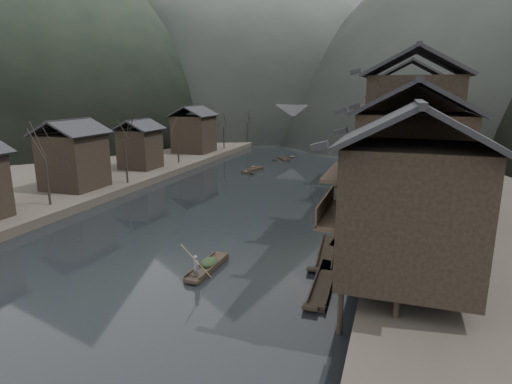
% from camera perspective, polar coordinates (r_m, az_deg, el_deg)
% --- Properties ---
extents(water, '(300.00, 300.00, 0.00)m').
position_cam_1_polar(water, '(37.46, -8.81, -6.43)').
color(water, black).
rests_on(water, ground).
extents(left_bank, '(40.00, 200.00, 1.20)m').
position_cam_1_polar(left_bank, '(88.64, -17.22, 5.15)').
color(left_bank, '#2D2823').
rests_on(left_bank, ground).
extents(stilt_houses, '(9.00, 67.60, 16.59)m').
position_cam_1_polar(stilt_houses, '(50.97, 19.65, 8.48)').
color(stilt_houses, black).
rests_on(stilt_houses, ground).
extents(left_houses, '(8.10, 53.20, 8.73)m').
position_cam_1_polar(left_houses, '(63.59, -17.24, 6.63)').
color(left_houses, black).
rests_on(left_houses, left_bank).
extents(bare_trees, '(3.93, 72.93, 7.87)m').
position_cam_1_polar(bare_trees, '(60.51, -15.26, 7.22)').
color(bare_trees, black).
rests_on(bare_trees, left_bank).
extents(moored_sampans, '(2.84, 55.09, 0.47)m').
position_cam_1_polar(moored_sampans, '(50.25, 12.81, -1.17)').
color(moored_sampans, black).
rests_on(moored_sampans, water).
extents(midriver_boats, '(14.09, 43.33, 0.45)m').
position_cam_1_polar(midriver_boats, '(86.81, 7.00, 5.22)').
color(midriver_boats, black).
rests_on(midriver_boats, water).
extents(stone_bridge, '(40.00, 6.00, 9.00)m').
position_cam_1_polar(stone_bridge, '(104.72, 9.60, 9.26)').
color(stone_bridge, '#4C4C4F').
rests_on(stone_bridge, ground).
extents(hero_sampan, '(1.30, 5.50, 0.44)m').
position_cam_1_polar(hero_sampan, '(31.47, -6.47, -9.95)').
color(hero_sampan, black).
rests_on(hero_sampan, water).
extents(cargo_heap, '(1.21, 1.58, 0.72)m').
position_cam_1_polar(cargo_heap, '(31.45, -6.32, -8.77)').
color(cargo_heap, black).
rests_on(cargo_heap, hero_sampan).
extents(boatman, '(0.73, 0.63, 1.67)m').
position_cam_1_polar(boatman, '(29.44, -8.02, -9.43)').
color(boatman, '#505053').
rests_on(boatman, hero_sampan).
extents(bamboo_pole, '(1.51, 2.03, 3.29)m').
position_cam_1_polar(bamboo_pole, '(28.48, -7.82, -4.89)').
color(bamboo_pole, '#8C7A51').
rests_on(bamboo_pole, boatman).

